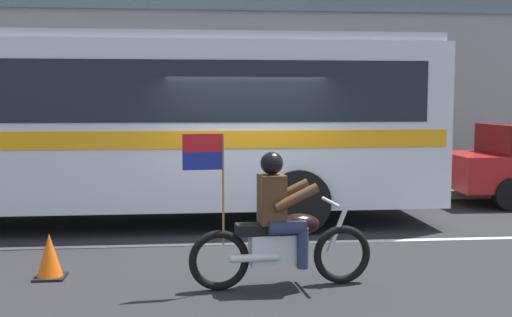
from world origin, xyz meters
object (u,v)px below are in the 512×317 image
(motorcycle_with_rider, at_px, (280,230))
(fire_hydrant, at_px, (240,173))
(transit_bus, at_px, (112,115))
(traffic_cone, at_px, (50,257))

(motorcycle_with_rider, xyz_separation_m, fire_hydrant, (0.03, 6.97, -0.15))
(motorcycle_with_rider, relative_size, fire_hydrant, 2.92)
(motorcycle_with_rider, bearing_deg, transit_bus, 120.73)
(motorcycle_with_rider, height_order, fire_hydrant, motorcycle_with_rider)
(traffic_cone, bearing_deg, fire_hydrant, 66.63)
(fire_hydrant, distance_m, traffic_cone, 6.93)
(fire_hydrant, height_order, traffic_cone, fire_hydrant)
(motorcycle_with_rider, height_order, traffic_cone, motorcycle_with_rider)
(motorcycle_with_rider, distance_m, traffic_cone, 2.81)
(motorcycle_with_rider, bearing_deg, traffic_cone, 167.36)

